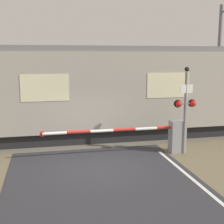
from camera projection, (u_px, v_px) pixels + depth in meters
ground_plane at (96, 166)px, 11.00m from camera, size 80.00×80.00×0.00m
track_bed at (83, 138)px, 14.62m from camera, size 36.00×3.20×0.13m
train at (45, 93)px, 13.89m from camera, size 19.16×2.78×4.24m
crossing_barrier at (167, 135)px, 12.36m from camera, size 5.66×0.44×1.28m
signal_post at (186, 105)px, 12.05m from camera, size 0.90×0.26×3.41m
catenary_pole at (219, 62)px, 17.85m from camera, size 0.20×1.90×6.63m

